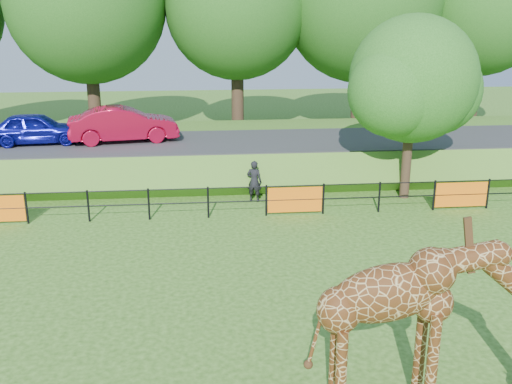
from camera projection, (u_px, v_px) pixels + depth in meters
ground at (217, 344)px, 11.97m from camera, size 90.00×90.00×0.00m
giraffe at (437, 327)px, 9.59m from camera, size 4.40×0.96×3.13m
perimeter_fence at (208, 202)px, 19.43m from camera, size 28.07×0.10×1.10m
embankment at (205, 151)px, 26.54m from camera, size 40.00×9.00×1.30m
road at (205, 143)px, 24.91m from camera, size 40.00×5.00×0.12m
car_blue at (36, 128)px, 24.22m from camera, size 4.06×1.92×1.34m
car_red at (124, 124)px, 24.64m from camera, size 4.83×2.36×1.52m
visitor at (254, 181)px, 21.15m from camera, size 0.66×0.55×1.55m
tree_east at (415, 84)px, 20.63m from camera, size 5.40×4.71×6.76m
bg_tree_line at (235, 7)px, 31.01m from camera, size 37.30×8.80×11.82m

